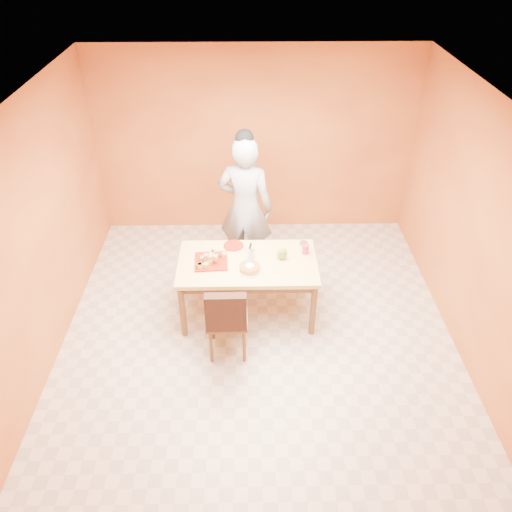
{
  "coord_description": "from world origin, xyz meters",
  "views": [
    {
      "loc": [
        -0.1,
        -4.16,
        4.14
      ],
      "look_at": [
        -0.02,
        0.3,
        0.96
      ],
      "focal_mm": 35.0,
      "sensor_mm": 36.0,
      "label": 1
    }
  ],
  "objects_px": {
    "egg_ornament": "(282,254)",
    "dining_chair": "(227,317)",
    "person": "(245,208)",
    "sponge_cake": "(250,268)",
    "red_dinner_plate": "(234,246)",
    "magenta_glass": "(305,249)",
    "dining_table": "(248,268)",
    "checker_tin": "(304,243)",
    "pastry_platter": "(211,261)"
  },
  "relations": [
    {
      "from": "person",
      "to": "egg_ornament",
      "type": "bearing_deg",
      "value": 129.73
    },
    {
      "from": "egg_ornament",
      "to": "magenta_glass",
      "type": "distance_m",
      "value": 0.3
    },
    {
      "from": "person",
      "to": "checker_tin",
      "type": "relative_size",
      "value": 20.1
    },
    {
      "from": "dining_chair",
      "to": "sponge_cake",
      "type": "bearing_deg",
      "value": 62.09
    },
    {
      "from": "dining_table",
      "to": "pastry_platter",
      "type": "distance_m",
      "value": 0.43
    },
    {
      "from": "sponge_cake",
      "to": "magenta_glass",
      "type": "xyz_separation_m",
      "value": [
        0.65,
        0.33,
        0.02
      ]
    },
    {
      "from": "dining_table",
      "to": "dining_chair",
      "type": "bearing_deg",
      "value": -108.85
    },
    {
      "from": "pastry_platter",
      "to": "egg_ornament",
      "type": "bearing_deg",
      "value": 3.3
    },
    {
      "from": "dining_chair",
      "to": "sponge_cake",
      "type": "xyz_separation_m",
      "value": [
        0.25,
        0.49,
        0.3
      ]
    },
    {
      "from": "dining_chair",
      "to": "sponge_cake",
      "type": "distance_m",
      "value": 0.62
    },
    {
      "from": "dining_table",
      "to": "red_dinner_plate",
      "type": "height_order",
      "value": "red_dinner_plate"
    },
    {
      "from": "dining_table",
      "to": "red_dinner_plate",
      "type": "xyz_separation_m",
      "value": [
        -0.17,
        0.32,
        0.1
      ]
    },
    {
      "from": "magenta_glass",
      "to": "dining_chair",
      "type": "bearing_deg",
      "value": -137.88
    },
    {
      "from": "dining_chair",
      "to": "magenta_glass",
      "type": "distance_m",
      "value": 1.26
    },
    {
      "from": "dining_table",
      "to": "checker_tin",
      "type": "relative_size",
      "value": 16.71
    },
    {
      "from": "dining_table",
      "to": "sponge_cake",
      "type": "bearing_deg",
      "value": -81.29
    },
    {
      "from": "dining_table",
      "to": "egg_ornament",
      "type": "distance_m",
      "value": 0.44
    },
    {
      "from": "dining_table",
      "to": "checker_tin",
      "type": "xyz_separation_m",
      "value": [
        0.68,
        0.35,
        0.11
      ]
    },
    {
      "from": "dining_table",
      "to": "magenta_glass",
      "type": "relative_size",
      "value": 14.27
    },
    {
      "from": "red_dinner_plate",
      "to": "egg_ornament",
      "type": "xyz_separation_m",
      "value": [
        0.57,
        -0.27,
        0.07
      ]
    },
    {
      "from": "sponge_cake",
      "to": "egg_ornament",
      "type": "relative_size",
      "value": 1.55
    },
    {
      "from": "magenta_glass",
      "to": "egg_ornament",
      "type": "bearing_deg",
      "value": -157.93
    },
    {
      "from": "red_dinner_plate",
      "to": "magenta_glass",
      "type": "distance_m",
      "value": 0.86
    },
    {
      "from": "dining_chair",
      "to": "person",
      "type": "xyz_separation_m",
      "value": [
        0.2,
        1.53,
        0.46
      ]
    },
    {
      "from": "person",
      "to": "red_dinner_plate",
      "type": "xyz_separation_m",
      "value": [
        -0.14,
        -0.56,
        -0.2
      ]
    },
    {
      "from": "person",
      "to": "magenta_glass",
      "type": "bearing_deg",
      "value": 147.24
    },
    {
      "from": "checker_tin",
      "to": "egg_ornament",
      "type": "bearing_deg",
      "value": -132.8
    },
    {
      "from": "pastry_platter",
      "to": "checker_tin",
      "type": "bearing_deg",
      "value": 17.71
    },
    {
      "from": "egg_ornament",
      "to": "dining_chair",
      "type": "bearing_deg",
      "value": -115.26
    },
    {
      "from": "dining_table",
      "to": "magenta_glass",
      "type": "bearing_deg",
      "value": 13.3
    },
    {
      "from": "magenta_glass",
      "to": "red_dinner_plate",
      "type": "bearing_deg",
      "value": 169.24
    },
    {
      "from": "person",
      "to": "checker_tin",
      "type": "xyz_separation_m",
      "value": [
        0.7,
        -0.53,
        -0.19
      ]
    },
    {
      "from": "dining_chair",
      "to": "pastry_platter",
      "type": "distance_m",
      "value": 0.73
    },
    {
      "from": "pastry_platter",
      "to": "red_dinner_plate",
      "type": "xyz_separation_m",
      "value": [
        0.25,
        0.32,
        -0.0
      ]
    },
    {
      "from": "dining_chair",
      "to": "red_dinner_plate",
      "type": "bearing_deg",
      "value": 85.89
    },
    {
      "from": "egg_ornament",
      "to": "magenta_glass",
      "type": "relative_size",
      "value": 1.37
    },
    {
      "from": "red_dinner_plate",
      "to": "dining_table",
      "type": "bearing_deg",
      "value": -62.61
    },
    {
      "from": "sponge_cake",
      "to": "dining_chair",
      "type": "bearing_deg",
      "value": -117.17
    },
    {
      "from": "person",
      "to": "checker_tin",
      "type": "height_order",
      "value": "person"
    },
    {
      "from": "sponge_cake",
      "to": "checker_tin",
      "type": "distance_m",
      "value": 0.84
    },
    {
      "from": "dining_chair",
      "to": "magenta_glass",
      "type": "bearing_deg",
      "value": 41.38
    },
    {
      "from": "dining_table",
      "to": "magenta_glass",
      "type": "height_order",
      "value": "magenta_glass"
    },
    {
      "from": "dining_chair",
      "to": "pastry_platter",
      "type": "bearing_deg",
      "value": 105.51
    },
    {
      "from": "checker_tin",
      "to": "person",
      "type": "bearing_deg",
      "value": 143.13
    },
    {
      "from": "pastry_platter",
      "to": "red_dinner_plate",
      "type": "relative_size",
      "value": 1.54
    },
    {
      "from": "person",
      "to": "pastry_platter",
      "type": "relative_size",
      "value": 5.2
    },
    {
      "from": "person",
      "to": "pastry_platter",
      "type": "distance_m",
      "value": 0.98
    },
    {
      "from": "magenta_glass",
      "to": "checker_tin",
      "type": "xyz_separation_m",
      "value": [
        0.0,
        0.19,
        -0.04
      ]
    },
    {
      "from": "pastry_platter",
      "to": "magenta_glass",
      "type": "bearing_deg",
      "value": 8.34
    },
    {
      "from": "dining_chair",
      "to": "red_dinner_plate",
      "type": "xyz_separation_m",
      "value": [
        0.06,
        0.98,
        0.26
      ]
    }
  ]
}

